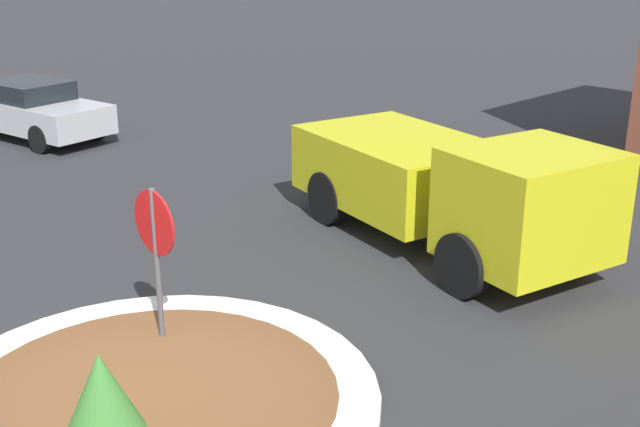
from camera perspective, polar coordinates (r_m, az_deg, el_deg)
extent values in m
plane|color=#2D2D30|center=(9.17, -12.00, -13.37)|extent=(120.00, 120.00, 0.00)
cylinder|color=silver|center=(9.12, -12.04, -12.92)|extent=(5.04, 5.04, 0.17)
cylinder|color=brown|center=(9.12, -12.04, -12.91)|extent=(4.13, 4.13, 0.17)
cylinder|color=#4C4C51|center=(9.86, -11.47, -4.03)|extent=(0.07, 0.07, 2.08)
cylinder|color=#B71414|center=(9.64, -11.71, -0.66)|extent=(0.81, 0.03, 0.81)
cone|color=#3D7F33|center=(7.84, -15.25, -12.27)|extent=(0.76, 0.76, 0.83)
cube|color=gold|center=(11.78, 14.68, 0.57)|extent=(2.25, 2.50, 1.60)
cube|color=gold|center=(14.04, 5.53, 3.20)|extent=(3.85, 2.95, 1.15)
cube|color=black|center=(11.29, 17.12, 1.01)|extent=(0.45, 1.90, 0.56)
cylinder|color=black|center=(12.88, 17.09, -1.60)|extent=(0.98, 0.44, 0.94)
cylinder|color=black|center=(11.47, 10.10, -3.63)|extent=(0.98, 0.44, 0.94)
cylinder|color=black|center=(15.29, 7.17, 2.42)|extent=(0.98, 0.44, 0.94)
cylinder|color=black|center=(14.12, 0.52, 1.13)|extent=(0.98, 0.44, 0.94)
cube|color=#B7B7BC|center=(21.28, -19.63, 6.70)|extent=(4.43, 2.37, 0.69)
cube|color=black|center=(21.34, -20.13, 8.25)|extent=(2.24, 1.82, 0.45)
cylinder|color=black|center=(20.74, -15.69, 5.97)|extent=(0.69, 0.29, 0.67)
cylinder|color=black|center=(19.85, -19.29, 5.01)|extent=(0.69, 0.29, 0.67)
cylinder|color=black|center=(22.83, -19.76, 6.73)|extent=(0.69, 0.29, 0.67)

